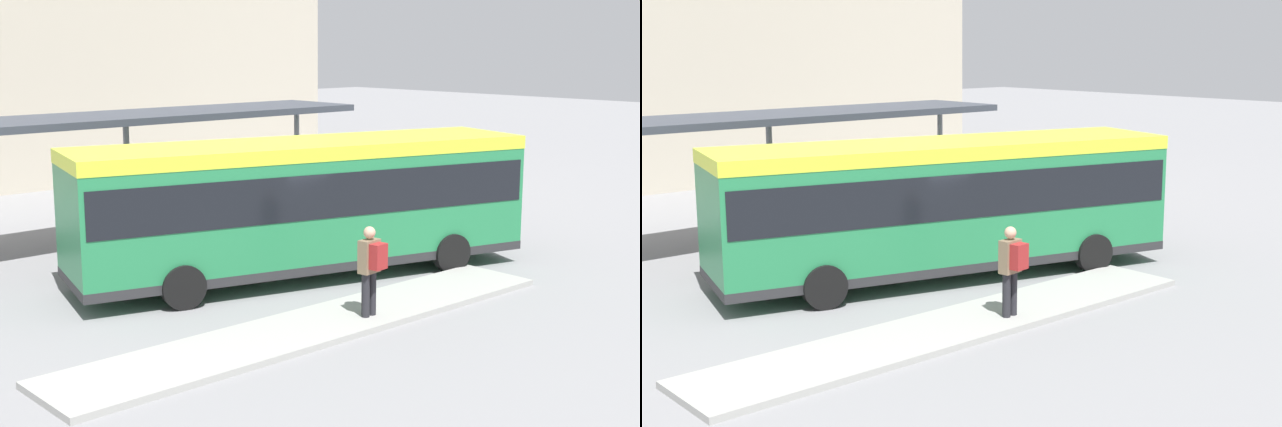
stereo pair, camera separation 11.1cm
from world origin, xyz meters
TOP-DOWN VIEW (x-y plane):
  - ground_plane at (0.00, 0.00)m, footprint 120.00×120.00m
  - curb_island at (-2.20, -3.03)m, footprint 10.87×1.80m
  - city_bus at (0.01, -0.00)m, footprint 10.66×5.11m
  - pedestrian_waiting at (-1.25, -3.41)m, footprint 0.44×0.47m
  - bicycle_green at (7.44, 1.28)m, footprint 0.48×1.79m
  - bicycle_white at (7.34, 2.03)m, footprint 0.48×1.78m
  - bicycle_red at (7.67, 2.77)m, footprint 0.48×1.67m
  - bicycle_yellow at (7.76, 3.52)m, footprint 0.48×1.63m
  - station_shelter at (-1.13, 5.70)m, footprint 13.66×2.87m
  - potted_planter_near_shelter at (-3.57, 3.19)m, footprint 0.96×0.96m
  - potted_planter_far_side at (3.51, 3.41)m, footprint 0.95×0.95m

SIDE VIEW (x-z plane):
  - ground_plane at x=0.00m, z-range 0.00..0.00m
  - curb_island at x=-2.20m, z-range 0.00..0.12m
  - bicycle_yellow at x=7.76m, z-range 0.00..0.71m
  - bicycle_red at x=7.67m, z-range 0.00..0.72m
  - bicycle_white at x=7.34m, z-range 0.00..0.77m
  - bicycle_green at x=7.44m, z-range 0.00..0.77m
  - potted_planter_far_side at x=3.51m, z-range 0.01..1.30m
  - potted_planter_near_shelter at x=-3.57m, z-range 0.03..1.44m
  - pedestrian_waiting at x=-1.25m, z-range 0.25..1.97m
  - city_bus at x=0.01m, z-range 0.26..3.33m
  - station_shelter at x=-1.13m, z-range 1.55..4.93m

